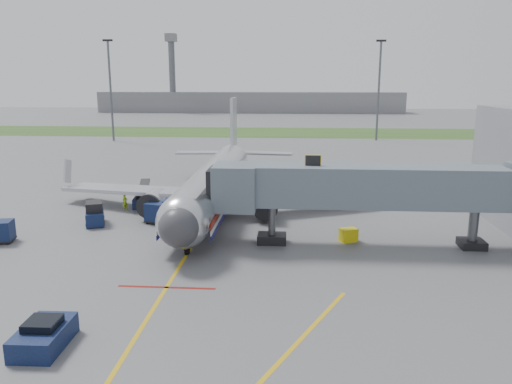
# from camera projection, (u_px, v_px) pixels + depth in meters

# --- Properties ---
(ground) EXTENTS (400.00, 400.00, 0.00)m
(ground) POSITION_uv_depth(u_px,v_px,m) (181.00, 264.00, 34.09)
(ground) COLOR #565659
(ground) RESTS_ON ground
(grass_strip) EXTENTS (300.00, 25.00, 0.01)m
(grass_strip) POSITION_uv_depth(u_px,v_px,m) (262.00, 132.00, 121.69)
(grass_strip) COLOR #2D4C1E
(grass_strip) RESTS_ON ground
(apron_markings) EXTENTS (21.52, 50.00, 0.01)m
(apron_markings) POSITION_uv_depth(u_px,v_px,m) (151.00, 313.00, 26.89)
(apron_markings) COLOR gold
(apron_markings) RESTS_ON ground
(airliner) EXTENTS (32.10, 35.67, 10.25)m
(airliner) POSITION_uv_depth(u_px,v_px,m) (215.00, 182.00, 48.36)
(airliner) COLOR silver
(airliner) RESTS_ON ground
(jet_bridge) EXTENTS (25.30, 4.00, 6.90)m
(jet_bridge) POSITION_uv_depth(u_px,v_px,m) (364.00, 188.00, 37.05)
(jet_bridge) COLOR slate
(jet_bridge) RESTS_ON ground
(light_mast_left) EXTENTS (2.00, 0.44, 20.40)m
(light_mast_left) POSITION_uv_depth(u_px,v_px,m) (111.00, 88.00, 102.06)
(light_mast_left) COLOR #595B60
(light_mast_left) RESTS_ON ground
(light_mast_right) EXTENTS (2.00, 0.44, 20.40)m
(light_mast_right) POSITION_uv_depth(u_px,v_px,m) (379.00, 88.00, 102.92)
(light_mast_right) COLOR #595B60
(light_mast_right) RESTS_ON ground
(distant_terminal) EXTENTS (120.00, 14.00, 8.00)m
(distant_terminal) POSITION_uv_depth(u_px,v_px,m) (250.00, 102.00, 199.41)
(distant_terminal) COLOR slate
(distant_terminal) RESTS_ON ground
(control_tower) EXTENTS (4.00, 4.00, 30.00)m
(control_tower) POSITION_uv_depth(u_px,v_px,m) (172.00, 68.00, 193.82)
(control_tower) COLOR #595B60
(control_tower) RESTS_ON ground
(pushback_tug) EXTENTS (2.11, 3.37, 1.38)m
(pushback_tug) POSITION_uv_depth(u_px,v_px,m) (44.00, 336.00, 23.34)
(pushback_tug) COLOR #0D153A
(pushback_tug) RESTS_ON ground
(baggage_tug) EXTENTS (2.41, 3.19, 2.00)m
(baggage_tug) POSITION_uv_depth(u_px,v_px,m) (95.00, 214.00, 43.33)
(baggage_tug) COLOR #0D153A
(baggage_tug) RESTS_ON ground
(baggage_cart_a) EXTENTS (1.88, 1.88, 1.71)m
(baggage_cart_a) POSITION_uv_depth(u_px,v_px,m) (2.00, 231.00, 38.52)
(baggage_cart_a) COLOR #0D153A
(baggage_cart_a) RESTS_ON ground
(baggage_cart_b) EXTENTS (2.06, 2.06, 1.81)m
(baggage_cart_b) POSITION_uv_depth(u_px,v_px,m) (157.00, 212.00, 43.87)
(baggage_cart_b) COLOR #0D153A
(baggage_cart_b) RESTS_ON ground
(baggage_cart_c) EXTENTS (1.83, 1.83, 1.90)m
(baggage_cart_c) POSITION_uv_depth(u_px,v_px,m) (174.00, 210.00, 44.51)
(baggage_cart_c) COLOR #0D153A
(baggage_cart_c) RESTS_ON ground
(belt_loader) EXTENTS (2.03, 4.69, 2.23)m
(belt_loader) POSITION_uv_depth(u_px,v_px,m) (143.00, 200.00, 50.13)
(belt_loader) COLOR #0D153A
(belt_loader) RESTS_ON ground
(ground_power_cart) EXTENTS (1.53, 1.31, 1.03)m
(ground_power_cart) POSITION_uv_depth(u_px,v_px,m) (348.00, 235.00, 38.78)
(ground_power_cart) COLOR yellow
(ground_power_cart) RESTS_ON ground
(ramp_worker) EXTENTS (0.64, 0.65, 1.52)m
(ramp_worker) POSITION_uv_depth(u_px,v_px,m) (125.00, 202.00, 48.12)
(ramp_worker) COLOR #A7D719
(ramp_worker) RESTS_ON ground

